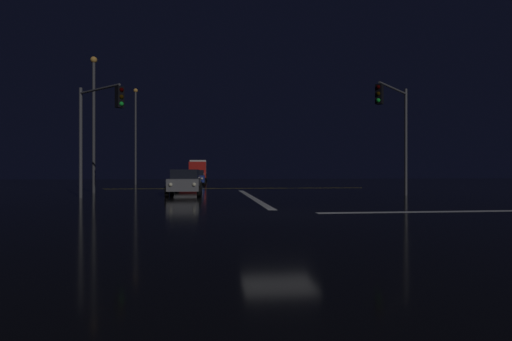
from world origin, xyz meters
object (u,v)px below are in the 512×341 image
at_px(box_truck, 198,169).
at_px(streetlamp_left_near, 94,114).
at_px(traffic_signal_ne, 395,119).
at_px(traffic_signal_nw, 97,120).
at_px(sedan_blue, 196,177).
at_px(sedan_red, 189,178).
at_px(sedan_silver, 195,177).
at_px(sedan_white, 188,180).
at_px(streetlamp_left_far, 136,130).
at_px(sedan_black, 195,176).
at_px(sedan_gray, 185,182).

distance_m(box_truck, streetlamp_left_near, 34.78).
bearing_deg(box_truck, traffic_signal_ne, -73.36).
relative_size(traffic_signal_ne, traffic_signal_nw, 1.06).
bearing_deg(sedan_blue, traffic_signal_nw, -102.53).
relative_size(sedan_red, traffic_signal_ne, 0.67).
bearing_deg(sedan_silver, traffic_signal_nw, -99.31).
relative_size(sedan_white, sedan_silver, 1.00).
relative_size(sedan_white, sedan_blue, 1.00).
bearing_deg(sedan_white, sedan_blue, 88.82).
xyz_separation_m(sedan_blue, streetlamp_left_far, (-6.39, 1.83, 5.02)).
bearing_deg(traffic_signal_ne, sedan_black, 110.58).
bearing_deg(sedan_blue, sedan_gray, -90.57).
bearing_deg(sedan_black, sedan_white, -89.45).
xyz_separation_m(sedan_white, sedan_silver, (-0.04, 17.02, 0.00)).
xyz_separation_m(sedan_silver, box_truck, (0.02, 14.29, 0.91)).
xyz_separation_m(sedan_gray, sedan_silver, (-0.10, 23.05, 0.00)).
bearing_deg(sedan_red, sedan_blue, 85.48).
xyz_separation_m(sedan_silver, streetlamp_left_far, (-6.11, -3.75, 5.02)).
bearing_deg(streetlamp_left_far, sedan_silver, 31.55).
bearing_deg(sedan_blue, sedan_black, 92.18).
bearing_deg(streetlamp_left_near, box_truck, 79.78).
relative_size(traffic_signal_nw, streetlamp_left_far, 0.59).
relative_size(sedan_red, streetlamp_left_near, 0.47).
bearing_deg(sedan_silver, streetlamp_left_far, -148.45).
height_order(sedan_black, box_truck, box_truck).
distance_m(sedan_blue, traffic_signal_nw, 21.28).
height_order(sedan_gray, box_truck, box_truck).
relative_size(sedan_gray, box_truck, 0.52).
distance_m(sedan_red, streetlamp_left_far, 10.58).
relative_size(sedan_gray, sedan_white, 1.00).
xyz_separation_m(sedan_gray, sedan_blue, (0.17, 17.47, 0.00)).
relative_size(sedan_white, box_truck, 0.52).
height_order(sedan_silver, box_truck, box_truck).
height_order(traffic_signal_ne, streetlamp_left_near, streetlamp_left_near).
relative_size(sedan_red, box_truck, 0.52).
height_order(traffic_signal_ne, traffic_signal_nw, traffic_signal_ne).
distance_m(traffic_signal_ne, streetlamp_left_near, 19.36).
bearing_deg(streetlamp_left_near, traffic_signal_ne, -19.45).
xyz_separation_m(sedan_red, streetlamp_left_far, (-5.97, 7.14, 5.02)).
bearing_deg(sedan_white, traffic_signal_nw, -115.48).
bearing_deg(traffic_signal_ne, streetlamp_left_far, 129.10).
bearing_deg(traffic_signal_ne, sedan_silver, 114.83).
bearing_deg(traffic_signal_nw, sedan_blue, 77.47).
height_order(sedan_white, sedan_black, same).
bearing_deg(sedan_gray, sedan_blue, 89.43).
distance_m(sedan_red, streetlamp_left_near, 11.59).
height_order(sedan_white, sedan_red, same).
distance_m(sedan_white, sedan_blue, 11.44).
bearing_deg(traffic_signal_nw, sedan_red, 74.77).
xyz_separation_m(sedan_gray, box_truck, (-0.08, 37.34, 0.91)).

